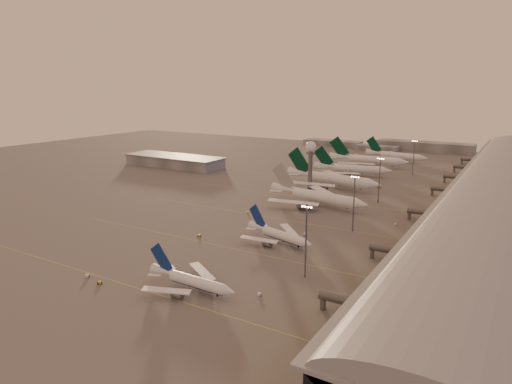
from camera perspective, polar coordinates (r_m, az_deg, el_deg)
The scene contains 27 objects.
ground at distance 184.85m, azimuth -10.48°, elevation -6.64°, with size 700.00×700.00×0.00m, color #545251.
taxiway_markings at distance 213.68m, azimuth 5.70°, elevation -3.75°, with size 180.00×185.25×0.02m.
terminal at distance 244.89m, azimuth 28.23°, elevation -0.54°, with size 57.00×362.00×23.04m.
hangar at distance 363.10m, azimuth -10.17°, elevation 3.84°, with size 82.00×27.00×8.50m.
radar_tower at distance 276.15m, azimuth 6.84°, elevation 4.55°, with size 6.40×6.40×31.10m.
mast_a at distance 149.90m, azimuth 6.27°, elevation -5.68°, with size 3.60×0.56×25.00m.
mast_b at distance 200.16m, azimuth 12.14°, elevation -1.07°, with size 3.60×0.56×25.00m.
mast_c at distance 252.96m, azimuth 15.17°, elevation 1.72°, with size 3.60×0.56×25.00m.
mast_d at distance 339.71m, azimuth 19.11°, elevation 4.30°, with size 3.60×0.56×25.00m.
distant_horizon at distance 472.01m, azimuth 16.90°, elevation 5.55°, with size 165.00×37.50×9.00m.
narrowbody_near at distance 144.96m, azimuth -8.05°, elevation -11.14°, with size 33.26×26.55×12.99m.
narrowbody_mid at distance 184.74m, azimuth 2.93°, elevation -5.54°, with size 33.82×26.62×13.52m.
widebody_white at distance 242.26m, azimuth 7.69°, elevation -0.88°, with size 58.70×46.69×20.75m.
greentail_a at distance 285.84m, azimuth 9.53°, elevation 1.33°, with size 64.43×51.78×23.44m.
greentail_b at distance 327.99m, azimuth 11.97°, elevation 2.63°, with size 54.53×43.64×19.99m.
greentail_c at distance 367.41m, azimuth 13.84°, elevation 3.72°, with size 62.26×50.13×22.61m.
greentail_d at distance 400.49m, azimuth 17.09°, elevation 4.20°, with size 53.54×42.94×19.53m.
gsv_truck_a at distance 162.82m, azimuth -20.20°, elevation -9.62°, with size 5.76×4.67×2.25m.
gsv_tug_near at distance 156.81m, azimuth -18.96°, elevation -10.69°, with size 3.19×3.59×0.88m.
gsv_catering_a at distance 140.36m, azimuth 0.49°, elevation -12.19°, with size 4.90×3.15×3.71m.
gsv_tug_mid at distance 193.73m, azimuth -7.09°, elevation -5.44°, with size 3.43×3.75×0.92m.
gsv_truck_b at distance 194.22m, azimuth 6.25°, elevation -5.14°, with size 6.23×3.65×2.37m.
gsv_truck_c at distance 226.75m, azimuth -0.99°, elevation -2.40°, with size 5.12×4.96×2.12m.
gsv_catering_b at distance 216.33m, azimuth 17.13°, elevation -3.53°, with size 5.02×2.71×3.95m.
gsv_tug_far at distance 251.68m, azimuth 9.05°, elevation -1.11°, with size 4.02×4.23×1.05m.
gsv_truck_d at distance 298.20m, azimuth 5.14°, elevation 1.34°, with size 3.57×5.34×2.03m.
gsv_tug_hangar at distance 292.14m, azimuth 15.12°, elevation 0.58°, with size 4.06×3.03×1.04m.
Camera 1 is at (116.78, -129.15, 62.05)m, focal length 32.00 mm.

